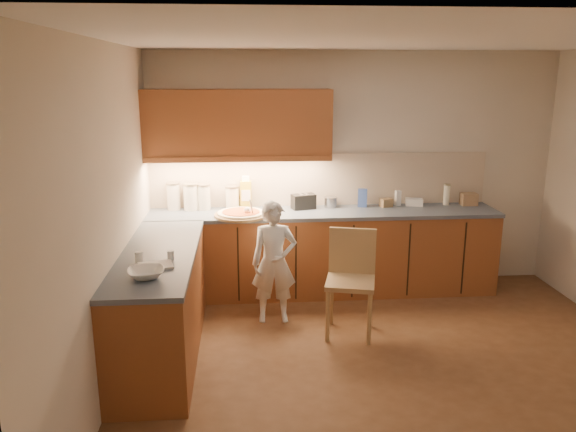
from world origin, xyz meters
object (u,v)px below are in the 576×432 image
object	(u,v)px
toaster	(303,202)
oil_jug	(246,194)
wooden_chair	(351,274)
child	(274,262)
pizza_on_board	(241,214)

from	to	relation	value
toaster	oil_jug	bearing A→B (deg)	158.54
wooden_chair	child	bearing A→B (deg)	171.62
toaster	pizza_on_board	bearing A→B (deg)	-172.88
pizza_on_board	toaster	size ratio (longest dim) A/B	1.98
wooden_chair	pizza_on_board	bearing A→B (deg)	154.07
child	toaster	bearing A→B (deg)	65.24
pizza_on_board	toaster	world-z (taller)	pizza_on_board
wooden_chair	toaster	xyz separation A→B (m)	(-0.32, 1.12, 0.44)
child	toaster	xyz separation A→B (m)	(0.37, 0.83, 0.40)
pizza_on_board	child	distance (m)	0.72
child	wooden_chair	world-z (taller)	child
wooden_chair	oil_jug	bearing A→B (deg)	142.68
wooden_chair	oil_jug	distance (m)	1.61
wooden_chair	oil_jug	size ratio (longest dim) A/B	2.70
child	oil_jug	size ratio (longest dim) A/B	3.32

